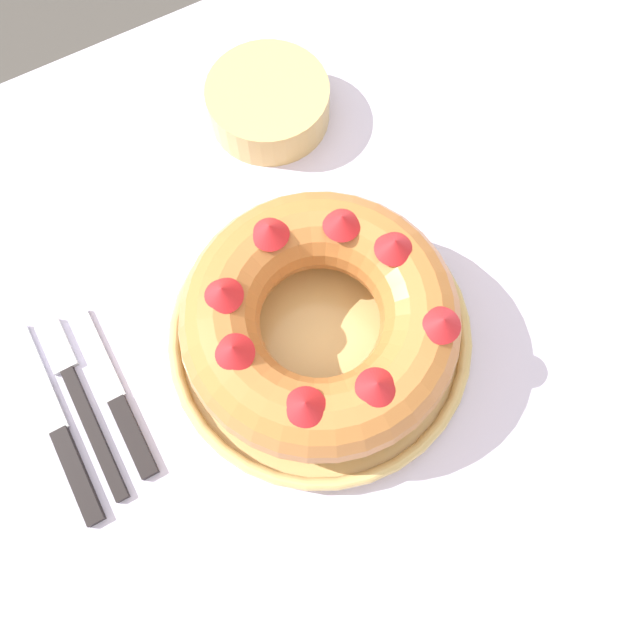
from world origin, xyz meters
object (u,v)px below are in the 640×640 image
at_px(bundt_cake, 320,320).
at_px(fork, 78,394).
at_px(serving_knife, 61,435).
at_px(cake_knife, 118,402).
at_px(side_bowl, 269,103).
at_px(serving_dish, 320,336).

xyz_separation_m(bundt_cake, fork, (-0.23, 0.06, -0.06)).
relative_size(serving_knife, cake_knife, 1.16).
xyz_separation_m(serving_knife, cake_knife, (0.06, 0.00, 0.00)).
distance_m(serving_knife, side_bowl, 0.40).
bearing_deg(serving_dish, bundt_cake, -47.22).
height_order(fork, serving_knife, serving_knife).
distance_m(bundt_cake, serving_knife, 0.27).
relative_size(bundt_cake, side_bowl, 1.90).
relative_size(bundt_cake, cake_knife, 1.41).
bearing_deg(side_bowl, cake_knife, -141.46).
height_order(serving_knife, side_bowl, side_bowl).
bearing_deg(serving_dish, cake_knife, 169.22).
distance_m(serving_knife, cake_knife, 0.06).
bearing_deg(side_bowl, serving_knife, -146.28).
bearing_deg(serving_dish, serving_knife, 172.33).
bearing_deg(cake_knife, bundt_cake, -10.96).
xyz_separation_m(cake_knife, side_bowl, (0.28, 0.22, 0.02)).
height_order(serving_dish, fork, serving_dish).
bearing_deg(serving_knife, side_bowl, 38.27).
bearing_deg(bundt_cake, serving_dish, 132.78).
relative_size(serving_dish, fork, 1.52).
relative_size(fork, serving_knife, 0.92).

